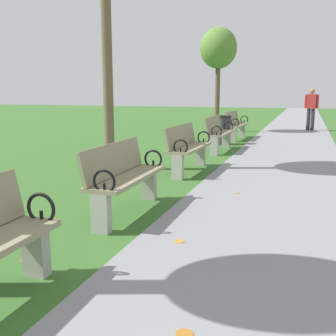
{
  "coord_description": "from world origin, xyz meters",
  "views": [
    {
      "loc": [
        1.62,
        1.02,
        1.54
      ],
      "look_at": [
        -0.05,
        5.9,
        0.55
      ],
      "focal_mm": 42.91,
      "sensor_mm": 36.0,
      "label": 1
    }
  ],
  "objects_px": {
    "park_bench_5": "(218,132)",
    "tree_4": "(218,49)",
    "park_bench_6": "(236,124)",
    "pedestrian_walking": "(311,107)",
    "park_bench_3": "(124,176)",
    "park_bench_4": "(187,147)",
    "trash_bin": "(223,130)"
  },
  "relations": [
    {
      "from": "park_bench_5",
      "to": "pedestrian_walking",
      "type": "relative_size",
      "value": 0.99
    },
    {
      "from": "park_bench_5",
      "to": "trash_bin",
      "type": "bearing_deg",
      "value": 96.17
    },
    {
      "from": "park_bench_3",
      "to": "park_bench_4",
      "type": "bearing_deg",
      "value": 90.0
    },
    {
      "from": "park_bench_6",
      "to": "trash_bin",
      "type": "height_order",
      "value": "park_bench_6"
    },
    {
      "from": "park_bench_5",
      "to": "pedestrian_walking",
      "type": "xyz_separation_m",
      "value": [
        2.3,
        6.56,
        0.44
      ]
    },
    {
      "from": "park_bench_4",
      "to": "tree_4",
      "type": "bearing_deg",
      "value": 98.01
    },
    {
      "from": "pedestrian_walking",
      "to": "trash_bin",
      "type": "xyz_separation_m",
      "value": [
        -2.45,
        -5.19,
        -0.5
      ]
    },
    {
      "from": "park_bench_5",
      "to": "pedestrian_walking",
      "type": "height_order",
      "value": "pedestrian_walking"
    },
    {
      "from": "park_bench_4",
      "to": "trash_bin",
      "type": "height_order",
      "value": "park_bench_4"
    },
    {
      "from": "park_bench_5",
      "to": "tree_4",
      "type": "xyz_separation_m",
      "value": [
        -1.11,
        4.97,
        2.58
      ]
    },
    {
      "from": "park_bench_3",
      "to": "tree_4",
      "type": "distance_m",
      "value": 11.1
    },
    {
      "from": "park_bench_6",
      "to": "trash_bin",
      "type": "distance_m",
      "value": 1.44
    },
    {
      "from": "park_bench_3",
      "to": "tree_4",
      "type": "xyz_separation_m",
      "value": [
        -1.11,
        10.74,
        2.58
      ]
    },
    {
      "from": "park_bench_3",
      "to": "park_bench_4",
      "type": "height_order",
      "value": "same"
    },
    {
      "from": "trash_bin",
      "to": "park_bench_3",
      "type": "bearing_deg",
      "value": -88.82
    },
    {
      "from": "park_bench_3",
      "to": "park_bench_6",
      "type": "relative_size",
      "value": 0.99
    },
    {
      "from": "pedestrian_walking",
      "to": "park_bench_4",
      "type": "bearing_deg",
      "value": -103.67
    },
    {
      "from": "park_bench_5",
      "to": "park_bench_6",
      "type": "distance_m",
      "value": 2.79
    },
    {
      "from": "park_bench_4",
      "to": "park_bench_5",
      "type": "xyz_separation_m",
      "value": [
        -0.0,
        2.89,
        0.0
      ]
    },
    {
      "from": "park_bench_6",
      "to": "trash_bin",
      "type": "bearing_deg",
      "value": -95.88
    },
    {
      "from": "park_bench_3",
      "to": "park_bench_4",
      "type": "distance_m",
      "value": 2.87
    },
    {
      "from": "park_bench_4",
      "to": "trash_bin",
      "type": "bearing_deg",
      "value": 91.98
    },
    {
      "from": "pedestrian_walking",
      "to": "park_bench_3",
      "type": "bearing_deg",
      "value": -100.57
    },
    {
      "from": "tree_4",
      "to": "park_bench_6",
      "type": "bearing_deg",
      "value": -63.12
    },
    {
      "from": "park_bench_4",
      "to": "tree_4",
      "type": "xyz_separation_m",
      "value": [
        -1.11,
        7.87,
        2.58
      ]
    },
    {
      "from": "park_bench_5",
      "to": "pedestrian_walking",
      "type": "distance_m",
      "value": 6.96
    },
    {
      "from": "park_bench_3",
      "to": "park_bench_5",
      "type": "relative_size",
      "value": 1.0
    },
    {
      "from": "park_bench_4",
      "to": "tree_4",
      "type": "height_order",
      "value": "tree_4"
    },
    {
      "from": "park_bench_3",
      "to": "tree_4",
      "type": "height_order",
      "value": "tree_4"
    },
    {
      "from": "park_bench_5",
      "to": "tree_4",
      "type": "height_order",
      "value": "tree_4"
    },
    {
      "from": "park_bench_6",
      "to": "pedestrian_walking",
      "type": "xyz_separation_m",
      "value": [
        2.3,
        3.77,
        0.44
      ]
    },
    {
      "from": "park_bench_3",
      "to": "park_bench_4",
      "type": "relative_size",
      "value": 1.0
    }
  ]
}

